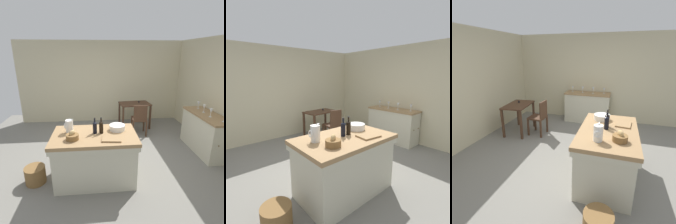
{
  "view_description": "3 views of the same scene",
  "coord_description": "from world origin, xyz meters",
  "views": [
    {
      "loc": [
        -0.26,
        -3.43,
        2.23
      ],
      "look_at": [
        0.09,
        0.29,
        1.02
      ],
      "focal_mm": 29.41,
      "sensor_mm": 36.0,
      "label": 1
    },
    {
      "loc": [
        -1.96,
        -2.35,
        1.76
      ],
      "look_at": [
        0.32,
        0.32,
        1.06
      ],
      "focal_mm": 28.11,
      "sensor_mm": 36.0,
      "label": 2
    },
    {
      "loc": [
        -2.93,
        -0.63,
        2.03
      ],
      "look_at": [
        0.05,
        0.31,
        0.99
      ],
      "focal_mm": 28.28,
      "sensor_mm": 36.0,
      "label": 3
    }
  ],
  "objects": [
    {
      "name": "ground_plane",
      "position": [
        0.0,
        0.0,
        0.0
      ],
      "size": [
        6.76,
        6.76,
        0.0
      ],
      "primitive_type": "plane",
      "color": "slate"
    },
    {
      "name": "wall_back",
      "position": [
        0.0,
        2.6,
        1.3
      ],
      "size": [
        5.32,
        0.12,
        2.6
      ],
      "primitive_type": "cube",
      "color": "beige",
      "rests_on": "ground"
    },
    {
      "name": "island_table",
      "position": [
        -0.29,
        -0.54,
        0.48
      ],
      "size": [
        1.45,
        0.89,
        0.89
      ],
      "color": "#99754C",
      "rests_on": "ground"
    },
    {
      "name": "side_cabinet",
      "position": [
        2.26,
        0.26,
        0.46
      ],
      "size": [
        0.52,
        1.36,
        0.91
      ],
      "color": "#99754C",
      "rests_on": "ground"
    },
    {
      "name": "writing_desk",
      "position": [
        0.93,
        1.84,
        0.65
      ],
      "size": [
        0.95,
        0.64,
        0.82
      ],
      "color": "#472D1E",
      "rests_on": "ground"
    },
    {
      "name": "wooden_chair",
      "position": [
        0.95,
        1.25,
        0.49
      ],
      "size": [
        0.42,
        0.42,
        0.9
      ],
      "color": "#472D1E",
      "rests_on": "ground"
    },
    {
      "name": "pitcher",
      "position": [
        -0.72,
        -0.42,
        1.01
      ],
      "size": [
        0.17,
        0.13,
        0.27
      ],
      "color": "white",
      "rests_on": "island_table"
    },
    {
      "name": "wash_bowl",
      "position": [
        0.12,
        -0.39,
        0.94
      ],
      "size": [
        0.28,
        0.28,
        0.1
      ],
      "primitive_type": "cylinder",
      "color": "white",
      "rests_on": "island_table"
    },
    {
      "name": "bread_basket",
      "position": [
        -0.64,
        -0.71,
        0.95
      ],
      "size": [
        0.2,
        0.2,
        0.16
      ],
      "color": "brown",
      "rests_on": "island_table"
    },
    {
      "name": "cutting_board",
      "position": [
        -0.01,
        -0.76,
        0.9
      ],
      "size": [
        0.33,
        0.27,
        0.02
      ],
      "primitive_type": "cube",
      "rotation": [
        0.0,
        0.0,
        -0.11
      ],
      "color": "#99754C",
      "rests_on": "island_table"
    },
    {
      "name": "wine_bottle_dark",
      "position": [
        -0.17,
        -0.5,
        1.01
      ],
      "size": [
        0.07,
        0.07,
        0.28
      ],
      "color": "black",
      "rests_on": "island_table"
    },
    {
      "name": "wine_bottle_amber",
      "position": [
        -0.28,
        -0.5,
        1.01
      ],
      "size": [
        0.07,
        0.07,
        0.28
      ],
      "color": "black",
      "rests_on": "island_table"
    },
    {
      "name": "wine_glass_left",
      "position": [
        2.21,
        0.09,
        1.04
      ],
      "size": [
        0.07,
        0.07,
        0.19
      ],
      "color": "white",
      "rests_on": "side_cabinet"
    },
    {
      "name": "wine_glass_middle",
      "position": [
        2.25,
        0.41,
        1.03
      ],
      "size": [
        0.07,
        0.07,
        0.18
      ],
      "color": "white",
      "rests_on": "side_cabinet"
    },
    {
      "name": "wine_glass_right",
      "position": [
        2.3,
        0.73,
        1.02
      ],
      "size": [
        0.07,
        0.07,
        0.17
      ],
      "color": "white",
      "rests_on": "side_cabinet"
    },
    {
      "name": "wicker_hamper",
      "position": [
        -1.36,
        -0.55,
        0.15
      ],
      "size": [
        0.36,
        0.36,
        0.31
      ],
      "primitive_type": "cylinder",
      "color": "brown",
      "rests_on": "ground"
    }
  ]
}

